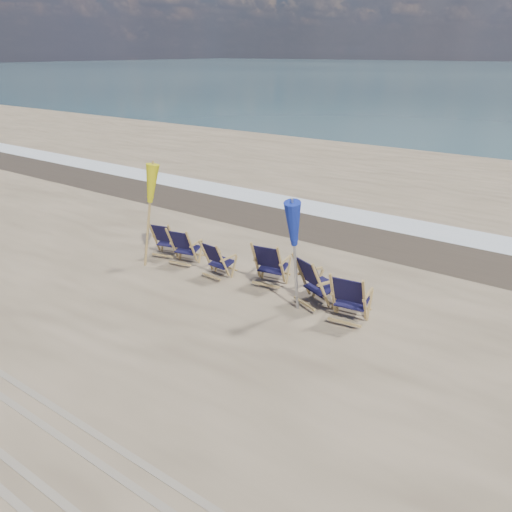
# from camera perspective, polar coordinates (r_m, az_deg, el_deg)

# --- Properties ---
(surf_foam) EXTENTS (200.00, 1.40, 0.01)m
(surf_foam) POSITION_cam_1_polar(r_m,az_deg,el_deg) (15.16, 13.50, 4.06)
(surf_foam) COLOR silver
(surf_foam) RESTS_ON ground
(wet_sand_strip) EXTENTS (200.00, 2.60, 0.00)m
(wet_sand_strip) POSITION_cam_1_polar(r_m,az_deg,el_deg) (13.85, 11.10, 2.50)
(wet_sand_strip) COLOR #42362A
(wet_sand_strip) RESTS_ON ground
(tire_tracks) EXTENTS (80.00, 1.30, 0.01)m
(tire_tracks) POSITION_cam_1_polar(r_m,az_deg,el_deg) (7.37, -24.54, -18.89)
(tire_tracks) COLOR gray
(tire_tracks) RESTS_ON ground
(beach_chair_0) EXTENTS (0.74, 0.79, 0.92)m
(beach_chair_0) POSITION_cam_1_polar(r_m,az_deg,el_deg) (11.95, -9.43, 1.73)
(beach_chair_0) COLOR #131133
(beach_chair_0) RESTS_ON ground
(beach_chair_1) EXTENTS (0.72, 0.78, 0.94)m
(beach_chair_1) POSITION_cam_1_polar(r_m,az_deg,el_deg) (11.40, -7.36, 0.87)
(beach_chair_1) COLOR #131133
(beach_chair_1) RESTS_ON ground
(beach_chair_2) EXTENTS (0.62, 0.68, 0.89)m
(beach_chair_2) POSITION_cam_1_polar(r_m,az_deg,el_deg) (10.63, -3.82, -0.78)
(beach_chair_2) COLOR #131133
(beach_chair_2) RESTS_ON ground
(beach_chair_3) EXTENTS (0.78, 0.85, 1.04)m
(beach_chair_3) POSITION_cam_1_polar(r_m,az_deg,el_deg) (10.24, 2.89, -1.25)
(beach_chair_3) COLOR #131133
(beach_chair_3) RESTS_ON ground
(beach_chair_4) EXTENTS (0.94, 0.99, 1.08)m
(beach_chair_4) POSITION_cam_1_polar(r_m,az_deg,el_deg) (9.37, 7.40, -3.62)
(beach_chair_4) COLOR #131133
(beach_chair_4) RESTS_ON ground
(beach_chair_5) EXTENTS (0.76, 0.84, 1.05)m
(beach_chair_5) POSITION_cam_1_polar(r_m,az_deg,el_deg) (9.01, 12.27, -5.21)
(beach_chair_5) COLOR #131133
(beach_chair_5) RESTS_ON ground
(umbrella_yellow) EXTENTS (0.30, 0.30, 2.35)m
(umbrella_yellow) POSITION_cam_1_polar(r_m,az_deg,el_deg) (11.31, -12.48, 7.50)
(umbrella_yellow) COLOR #AD8A4D
(umbrella_yellow) RESTS_ON ground
(umbrella_blue) EXTENTS (0.30, 0.30, 2.30)m
(umbrella_blue) POSITION_cam_1_polar(r_m,az_deg,el_deg) (8.84, 4.65, 3.48)
(umbrella_blue) COLOR #A5A5AD
(umbrella_blue) RESTS_ON ground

